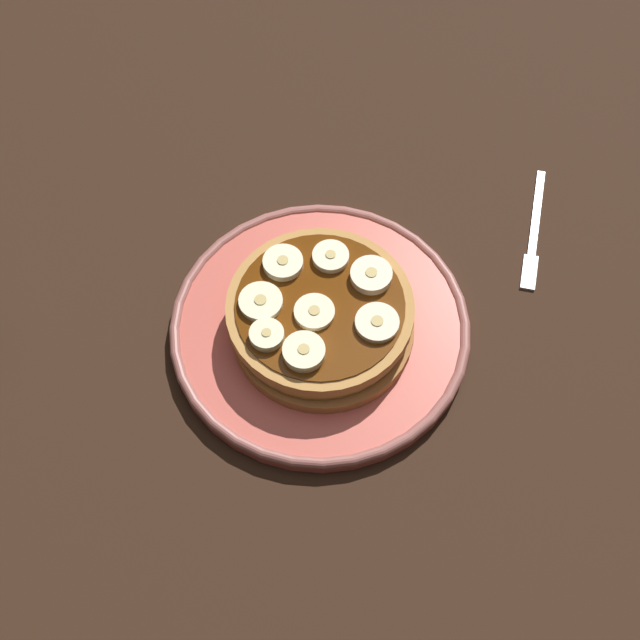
{
  "coord_description": "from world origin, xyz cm",
  "views": [
    {
      "loc": [
        35.45,
        -15.49,
        69.52
      ],
      "look_at": [
        0.0,
        0.0,
        2.28
      ],
      "focal_mm": 53.57,
      "sensor_mm": 36.0,
      "label": 1
    }
  ],
  "objects": [
    {
      "name": "banana_slice_2",
      "position": [
        -3.68,
        2.55,
        4.93
      ],
      "size": [
        3.02,
        3.02,
        0.81
      ],
      "color": "beige",
      "rests_on": "pancake_stack"
    },
    {
      "name": "banana_slice_4",
      "position": [
        3.57,
        -2.91,
        5.06
      ],
      "size": [
        3.32,
        3.32,
        1.05
      ],
      "color": "#F5EABD",
      "rests_on": "pancake_stack"
    },
    {
      "name": "banana_slice_3",
      "position": [
        -4.66,
        -1.24,
        4.97
      ],
      "size": [
        3.29,
        3.29,
        0.89
      ],
      "color": "#F1E8BE",
      "rests_on": "pancake_stack"
    },
    {
      "name": "plate",
      "position": [
        0.0,
        0.0,
        0.86
      ],
      "size": [
        24.85,
        24.85,
        1.59
      ],
      "color": "#CC594C",
      "rests_on": "ground_plane"
    },
    {
      "name": "ground_plane",
      "position": [
        0.0,
        0.0,
        -1.5
      ],
      "size": [
        140.0,
        140.0,
        3.0
      ],
      "primitive_type": "cube",
      "color": "black"
    },
    {
      "name": "fork",
      "position": [
        -1.43,
        21.27,
        0.25
      ],
      "size": [
        11.16,
        8.34,
        0.5
      ],
      "color": "silver",
      "rests_on": "ground_plane"
    },
    {
      "name": "banana_slice_0",
      "position": [
        0.55,
        -0.73,
        4.88
      ],
      "size": [
        3.24,
        3.24,
        0.69
      ],
      "color": "#F4E4BA",
      "rests_on": "pancake_stack"
    },
    {
      "name": "pancake_stack",
      "position": [
        0.19,
        -0.14,
        3.02
      ],
      "size": [
        15.95,
        15.18,
        3.4
      ],
      "color": "#A16A37",
      "rests_on": "plate"
    },
    {
      "name": "banana_slice_5",
      "position": [
        -2.0,
        -4.25,
        4.9
      ],
      "size": [
        3.52,
        3.52,
        0.74
      ],
      "color": "beige",
      "rests_on": "pancake_stack"
    },
    {
      "name": "banana_slice_1",
      "position": [
        3.42,
        3.37,
        4.9
      ],
      "size": [
        3.5,
        3.5,
        0.74
      ],
      "color": "beige",
      "rests_on": "pancake_stack"
    },
    {
      "name": "banana_slice_7",
      "position": [
        -0.68,
        4.78,
        5.03
      ],
      "size": [
        3.4,
        3.4,
        1.0
      ],
      "color": "#F9E5C0",
      "rests_on": "pancake_stack"
    },
    {
      "name": "banana_slice_6",
      "position": [
        1.04,
        -4.96,
        5.01
      ],
      "size": [
        2.74,
        2.74,
        0.96
      ],
      "color": "#EEE7BC",
      "rests_on": "pancake_stack"
    }
  ]
}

